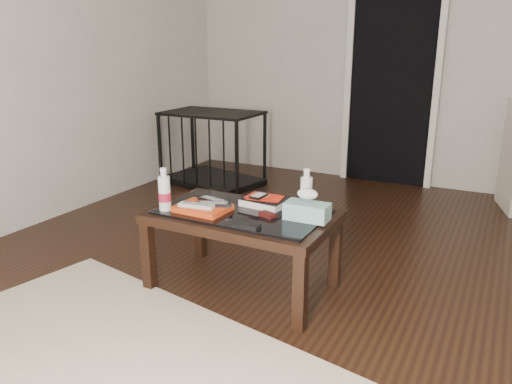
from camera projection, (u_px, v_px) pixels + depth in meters
The scene contains 17 objects.
ground at pixel (349, 295), 2.78m from camera, with size 5.00×5.00×0.00m, color black.
doorway at pixel (392, 78), 4.75m from camera, with size 0.90×0.08×2.07m.
coffee_table at pixel (242, 222), 2.76m from camera, with size 1.00×0.60×0.46m.
rug at pixel (76, 380), 2.07m from camera, with size 2.00×1.50×0.01m, color #C2B496.
pet_crate at pixel (213, 161), 4.92m from camera, with size 1.02×0.80×0.71m.
magazines at pixel (203, 208), 2.74m from camera, with size 0.28×0.21×0.03m, color red.
remote_silver at pixel (196, 205), 2.71m from camera, with size 0.20×0.05×0.02m, color silver.
remote_black_front at pixel (214, 204), 2.73m from camera, with size 0.20×0.05×0.02m, color black.
remote_black_back at pixel (213, 200), 2.80m from camera, with size 0.20×0.05×0.02m, color black.
textbook at pixel (265, 201), 2.83m from camera, with size 0.25×0.20×0.05m, color black.
dvd_mailers at pixel (264, 196), 2.84m from camera, with size 0.19×0.14×0.01m, color red.
ipod at pixel (259, 196), 2.81m from camera, with size 0.06×0.10×0.02m, color black.
flip_phone at pixel (267, 215), 2.65m from camera, with size 0.09×0.05×0.02m, color black.
wallet at pixel (248, 226), 2.49m from camera, with size 0.12×0.07×0.02m, color black.
water_bottle_left at pixel (164, 189), 2.73m from camera, with size 0.07×0.07×0.24m, color white.
water_bottle_right at pixel (306, 190), 2.71m from camera, with size 0.07×0.07×0.24m, color silver.
tissue_box at pixel (307, 211), 2.60m from camera, with size 0.23×0.12×0.09m, color teal.
Camera 1 is at (0.69, -2.45, 1.35)m, focal length 35.00 mm.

